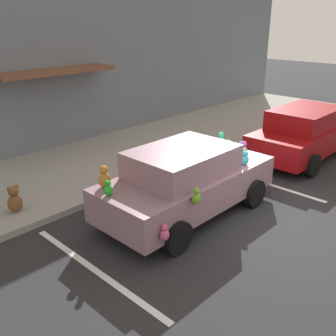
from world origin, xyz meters
TOP-DOWN VIEW (x-y plane):
  - ground_plane at (0.00, 0.00)m, footprint 60.00×60.00m
  - sidewalk at (0.00, 5.00)m, footprint 24.00×4.00m
  - storefront_building at (-0.01, 7.14)m, footprint 24.00×1.25m
  - parking_stripe_front at (1.65, 1.00)m, footprint 0.12×3.60m
  - parking_stripe_rear at (-3.61, 1.00)m, footprint 0.12×3.60m
  - plush_covered_car at (-1.02, 1.20)m, footprint 4.14×1.96m
  - parked_sedan_behind at (4.21, 1.00)m, footprint 4.46×1.90m
  - teddy_bear_on_sidewalk at (-3.66, 3.71)m, footprint 0.32×0.26m

SIDE VIEW (x-z plane):
  - ground_plane at x=0.00m, z-range 0.00..0.00m
  - parking_stripe_front at x=1.65m, z-range 0.00..0.01m
  - parking_stripe_rear at x=-3.61m, z-range 0.00..0.01m
  - sidewalk at x=0.00m, z-range 0.00..0.15m
  - teddy_bear_on_sidewalk at x=-3.66m, z-range 0.13..0.73m
  - parked_sedan_behind at x=4.21m, z-range 0.02..1.56m
  - plush_covered_car at x=-1.02m, z-range 0.03..1.57m
  - storefront_building at x=-0.01m, z-range -0.01..6.39m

